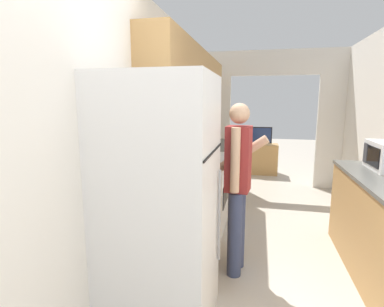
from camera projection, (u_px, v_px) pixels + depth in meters
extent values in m
cube|color=white|center=(155.00, 135.00, 3.04)|extent=(0.06, 6.98, 2.50)
cube|color=#B2844C|center=(194.00, 81.00, 3.83)|extent=(0.32, 3.14, 0.73)
cube|color=white|center=(213.00, 130.00, 5.85)|extent=(0.65, 0.06, 2.05)
cube|color=white|center=(336.00, 133.00, 5.37)|extent=(0.65, 0.06, 2.05)
cube|color=white|center=(275.00, 63.00, 5.39)|extent=(2.87, 0.06, 0.45)
cube|color=#B2844C|center=(184.00, 218.00, 2.99)|extent=(0.60, 0.93, 0.88)
cube|color=#565651|center=(183.00, 174.00, 2.90)|extent=(0.62, 0.94, 0.03)
cube|color=#B2844C|center=(213.00, 173.00, 4.86)|extent=(0.60, 1.45, 0.88)
cube|color=#565651|center=(214.00, 145.00, 4.78)|extent=(0.62, 1.46, 0.03)
cube|color=#9EA3A8|center=(181.00, 174.00, 2.82)|extent=(0.42, 0.44, 0.00)
cube|color=white|center=(161.00, 205.00, 2.07)|extent=(0.72, 0.75, 1.76)
cube|color=black|center=(214.00, 151.00, 1.93)|extent=(0.01, 0.72, 0.01)
cylinder|color=#99999E|center=(219.00, 216.00, 2.24)|extent=(0.02, 0.02, 0.70)
cube|color=white|center=(201.00, 192.00, 3.79)|extent=(0.62, 0.76, 0.91)
cube|color=black|center=(226.00, 193.00, 3.73)|extent=(0.01, 0.52, 0.27)
cylinder|color=#B7B7BC|center=(228.00, 176.00, 3.68)|extent=(0.02, 0.61, 0.02)
cube|color=white|center=(179.00, 150.00, 3.76)|extent=(0.04, 0.76, 0.14)
cylinder|color=#232328|center=(209.00, 159.00, 3.53)|extent=(0.16, 0.16, 0.01)
cylinder|color=#232328|center=(213.00, 155.00, 3.85)|extent=(0.16, 0.16, 0.01)
cylinder|color=#232328|center=(188.00, 159.00, 3.58)|extent=(0.16, 0.16, 0.01)
cylinder|color=#232328|center=(194.00, 154.00, 3.90)|extent=(0.16, 0.16, 0.01)
cylinder|color=#384266|center=(235.00, 235.00, 2.71)|extent=(0.14, 0.14, 0.78)
cylinder|color=#384266|center=(238.00, 227.00, 2.87)|extent=(0.14, 0.14, 0.78)
cube|color=maroon|center=(238.00, 159.00, 2.67)|extent=(0.23, 0.23, 0.59)
cylinder|color=#DBAD89|center=(235.00, 160.00, 2.54)|extent=(0.09, 0.09, 0.56)
cylinder|color=#DBAD89|center=(241.00, 155.00, 2.80)|extent=(0.51, 0.14, 0.39)
sphere|color=#DBAD89|center=(240.00, 113.00, 2.60)|extent=(0.18, 0.18, 0.18)
cube|color=black|center=(373.00, 157.00, 2.92)|extent=(0.01, 0.31, 0.19)
cube|color=#38383D|center=(365.00, 153.00, 3.14)|extent=(0.01, 0.10, 0.20)
cube|color=#B2844C|center=(259.00, 159.00, 6.64)|extent=(0.80, 0.42, 0.66)
cube|color=black|center=(259.00, 144.00, 6.54)|extent=(0.23, 0.16, 0.02)
cube|color=black|center=(260.00, 135.00, 6.51)|extent=(0.52, 0.04, 0.36)
cube|color=navy|center=(260.00, 135.00, 6.48)|extent=(0.48, 0.01, 0.31)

